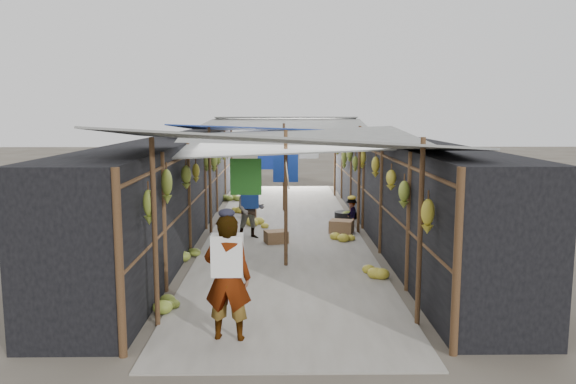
{
  "coord_description": "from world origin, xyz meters",
  "views": [
    {
      "loc": [
        -0.1,
        -7.44,
        2.93
      ],
      "look_at": [
        0.06,
        4.3,
        1.25
      ],
      "focal_mm": 35.0,
      "sensor_mm": 36.0,
      "label": 1
    }
  ],
  "objects_px": {
    "shopper_blue": "(250,209)",
    "vendor_seated": "(352,213)",
    "crate_near": "(276,237)",
    "vendor_elderly": "(228,278)",
    "black_basin": "(345,215)"
  },
  "relations": [
    {
      "from": "black_basin",
      "to": "vendor_seated",
      "type": "bearing_deg",
      "value": -90.0
    },
    {
      "from": "crate_near",
      "to": "vendor_seated",
      "type": "relative_size",
      "value": 0.63
    },
    {
      "from": "vendor_elderly",
      "to": "vendor_seated",
      "type": "height_order",
      "value": "vendor_elderly"
    },
    {
      "from": "crate_near",
      "to": "black_basin",
      "type": "relative_size",
      "value": 0.8
    },
    {
      "from": "crate_near",
      "to": "vendor_elderly",
      "type": "relative_size",
      "value": 0.29
    },
    {
      "from": "crate_near",
      "to": "shopper_blue",
      "type": "bearing_deg",
      "value": 123.46
    },
    {
      "from": "crate_near",
      "to": "vendor_elderly",
      "type": "height_order",
      "value": "vendor_elderly"
    },
    {
      "from": "black_basin",
      "to": "shopper_blue",
      "type": "bearing_deg",
      "value": -135.27
    },
    {
      "from": "shopper_blue",
      "to": "vendor_seated",
      "type": "height_order",
      "value": "shopper_blue"
    },
    {
      "from": "black_basin",
      "to": "vendor_elderly",
      "type": "relative_size",
      "value": 0.37
    },
    {
      "from": "black_basin",
      "to": "vendor_seated",
      "type": "distance_m",
      "value": 1.36
    },
    {
      "from": "vendor_elderly",
      "to": "shopper_blue",
      "type": "bearing_deg",
      "value": -83.16
    },
    {
      "from": "crate_near",
      "to": "vendor_elderly",
      "type": "bearing_deg",
      "value": -112.95
    },
    {
      "from": "black_basin",
      "to": "crate_near",
      "type": "bearing_deg",
      "value": -122.49
    },
    {
      "from": "crate_near",
      "to": "vendor_elderly",
      "type": "xyz_separation_m",
      "value": [
        -0.57,
        -5.36,
        0.69
      ]
    }
  ]
}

